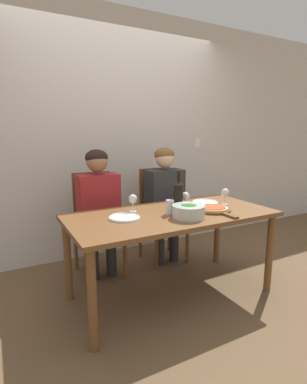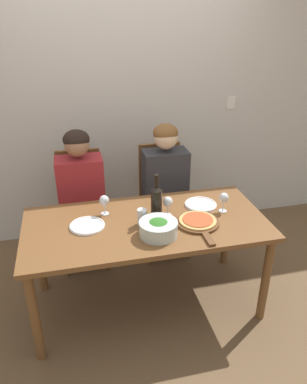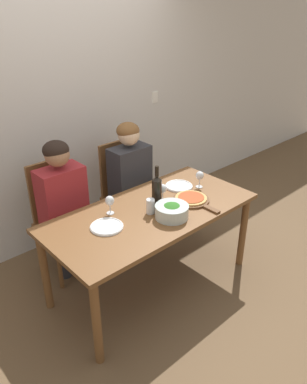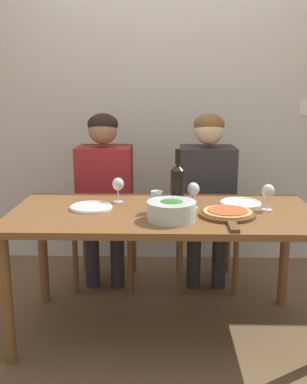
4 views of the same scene
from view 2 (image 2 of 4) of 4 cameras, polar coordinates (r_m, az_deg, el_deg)
name	(u,v)px [view 2 (image 2 of 4)]	position (r m, az deg, el deg)	size (l,w,h in m)	color
ground_plane	(147,302)	(3.08, -1.00, -16.35)	(40.00, 40.00, 0.00)	brown
back_wall	(118,98)	(3.51, -5.44, 14.13)	(10.00, 0.06, 2.70)	silver
dining_table	(146,232)	(2.68, -1.11, -6.08)	(1.70, 0.82, 0.73)	brown
chair_left	(82,204)	(3.35, -10.80, -1.88)	(0.42, 0.42, 1.00)	brown
chair_right	(162,196)	(3.44, 1.31, -0.61)	(0.42, 0.42, 1.00)	brown
person_woman	(81,188)	(3.15, -11.00, 0.58)	(0.47, 0.51, 1.23)	#28282D
person_man	(166,180)	(3.24, 1.86, 1.87)	(0.47, 0.51, 1.23)	#28282D
wine_bottle	(156,202)	(2.61, 0.45, -1.50)	(0.08, 0.08, 0.34)	black
broccoli_bowl	(158,228)	(2.47, 0.74, -5.53)	(0.26, 0.26, 0.11)	silver
dinner_plate_left	(87,226)	(2.62, -10.09, -5.05)	(0.24, 0.24, 0.02)	white
dinner_plate_right	(201,204)	(2.87, 7.19, -1.88)	(0.24, 0.24, 0.02)	white
pizza_on_board	(198,222)	(2.63, 6.81, -4.58)	(0.30, 0.44, 0.04)	brown
wine_glass_left	(104,201)	(2.71, -7.51, -1.42)	(0.07, 0.07, 0.15)	silver
wine_glass_right	(224,199)	(2.77, 10.66, -1.02)	(0.07, 0.07, 0.15)	silver
wine_glass_centre	(168,203)	(2.67, 2.19, -1.64)	(0.07, 0.07, 0.15)	silver
water_tumbler	(142,217)	(2.58, -1.76, -3.84)	(0.07, 0.07, 0.12)	silver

